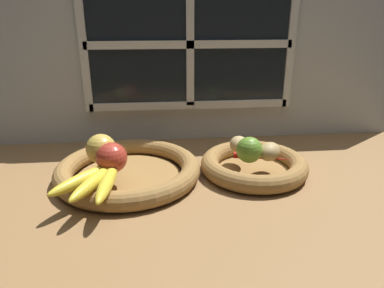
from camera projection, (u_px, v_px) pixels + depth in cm
name	position (u px, v px, depth cm)	size (l,w,h in cm)	color
ground_plane	(200.00, 180.00, 92.52)	(140.00, 90.00, 3.00)	olive
back_wall	(189.00, 54.00, 109.77)	(140.00, 4.60, 55.00)	silver
fruit_bowl_left	(128.00, 170.00, 89.66)	(36.99, 36.99, 4.77)	olive
fruit_bowl_right	(253.00, 165.00, 92.77)	(28.20, 28.20, 4.77)	olive
apple_red_front	(112.00, 158.00, 81.40)	(7.29, 7.29, 7.29)	#B73828
apple_golden_left	(101.00, 148.00, 87.01)	(7.43, 7.43, 7.43)	gold
banana_bunch_front	(96.00, 180.00, 75.67)	(14.54, 20.09, 2.91)	yellow
potato_oblong	(239.00, 145.00, 93.22)	(6.94, 5.05, 4.51)	tan
potato_small	(270.00, 152.00, 88.49)	(6.73, 5.10, 4.69)	tan
lime_near	(249.00, 150.00, 87.03)	(6.58, 6.58, 6.58)	olive
chili_pepper	(262.00, 157.00, 88.74)	(1.76, 1.76, 14.42)	red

